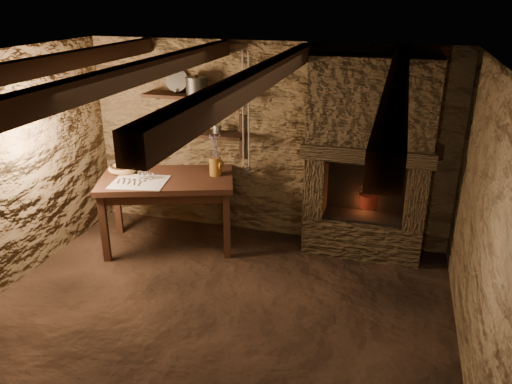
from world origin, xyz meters
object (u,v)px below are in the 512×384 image
(red_pot, at_px, (368,200))
(work_table, at_px, (169,209))
(wooden_bowl, at_px, (124,168))
(stoneware_jug, at_px, (215,158))
(iron_stockpot, at_px, (197,87))

(red_pot, bearing_deg, work_table, -170.17)
(red_pot, bearing_deg, wooden_bowl, -172.69)
(stoneware_jug, height_order, iron_stockpot, iron_stockpot)
(wooden_bowl, xyz_separation_m, iron_stockpot, (0.79, 0.49, 0.94))
(work_table, distance_m, red_pot, 2.36)
(wooden_bowl, distance_m, red_pot, 2.93)
(iron_stockpot, distance_m, red_pot, 2.41)
(work_table, height_order, red_pot, red_pot)
(red_pot, bearing_deg, stoneware_jug, -174.59)
(wooden_bowl, bearing_deg, work_table, -2.91)
(work_table, bearing_deg, iron_stockpot, 48.47)
(work_table, relative_size, iron_stockpot, 6.87)
(stoneware_jug, distance_m, red_pot, 1.84)
(stoneware_jug, distance_m, iron_stockpot, 0.88)
(stoneware_jug, distance_m, wooden_bowl, 1.14)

